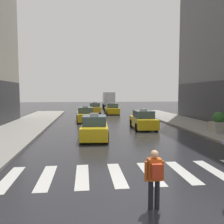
{
  "coord_description": "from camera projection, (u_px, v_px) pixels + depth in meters",
  "views": [
    {
      "loc": [
        -2.58,
        -5.9,
        3.2
      ],
      "look_at": [
        -0.96,
        8.0,
        2.07
      ],
      "focal_mm": 37.6,
      "sensor_mm": 36.0,
      "label": 1
    }
  ],
  "objects": [
    {
      "name": "ground_plane",
      "position": [
        181.0,
        210.0,
        6.4
      ],
      "size": [
        160.0,
        160.0,
        0.0
      ],
      "primitive_type": "plane",
      "color": "#26262B"
    },
    {
      "name": "crosswalk_markings",
      "position": [
        150.0,
        173.0,
        9.37
      ],
      "size": [
        11.3,
        2.8,
        0.01
      ],
      "color": "silver",
      "rests_on": "ground"
    },
    {
      "name": "pedestrian_with_backpack",
      "position": [
        155.0,
        175.0,
        6.38
      ],
      "size": [
        0.55,
        0.43,
        1.65
      ],
      "color": "black",
      "rests_on": "ground"
    },
    {
      "name": "box_truck",
      "position": [
        108.0,
        100.0,
        49.21
      ],
      "size": [
        2.44,
        7.6,
        3.35
      ],
      "color": "#2D2D2D",
      "rests_on": "ground"
    },
    {
      "name": "taxi_lead",
      "position": [
        94.0,
        128.0,
        16.58
      ],
      "size": [
        2.13,
        4.63,
        1.8
      ],
      "color": "yellow",
      "rests_on": "ground"
    },
    {
      "name": "taxi_fourth",
      "position": [
        112.0,
        109.0,
        35.86
      ],
      "size": [
        2.0,
        4.57,
        1.8
      ],
      "color": "yellow",
      "rests_on": "ground"
    },
    {
      "name": "taxi_fifth",
      "position": [
        95.0,
        108.0,
        38.45
      ],
      "size": [
        1.98,
        4.56,
        1.8
      ],
      "color": "gold",
      "rests_on": "ground"
    },
    {
      "name": "taxi_second",
      "position": [
        143.0,
        120.0,
        21.32
      ],
      "size": [
        2.03,
        4.59,
        1.8
      ],
      "color": "yellow",
      "rests_on": "ground"
    },
    {
      "name": "taxi_third",
      "position": [
        85.0,
        115.0,
        26.33
      ],
      "size": [
        2.08,
        4.61,
        1.8
      ],
      "color": "yellow",
      "rests_on": "ground"
    },
    {
      "name": "planter_mid_block",
      "position": [
        219.0,
        123.0,
        18.34
      ],
      "size": [
        1.1,
        1.1,
        1.6
      ],
      "color": "#A8A399",
      "rests_on": "curb_right"
    }
  ]
}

